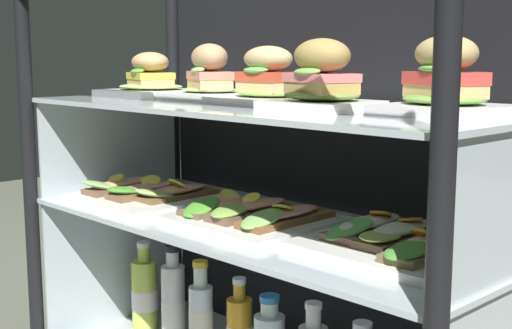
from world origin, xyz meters
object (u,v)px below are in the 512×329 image
plated_roll_sandwich_mid_right (445,84)px  open_sandwich_tray_far_right (253,215)px  juice_bottle_back_left (145,294)px  plated_roll_sandwich_mid_left (150,81)px  open_sandwich_tray_center (146,193)px  plated_roll_sandwich_center (209,78)px  open_sandwich_tray_right_of_center (395,241)px  juice_bottle_back_center (173,304)px  juice_bottle_front_middle (201,317)px  plated_roll_sandwich_far_left (268,82)px  plated_roll_sandwich_right_of_center (321,82)px

plated_roll_sandwich_mid_right → open_sandwich_tray_far_right: bearing=-169.5°
juice_bottle_back_left → plated_roll_sandwich_mid_left: bearing=-3.4°
plated_roll_sandwich_mid_right → open_sandwich_tray_center: size_ratio=0.63×
plated_roll_sandwich_mid_left → juice_bottle_back_left: plated_roll_sandwich_mid_left is taller
plated_roll_sandwich_mid_left → plated_roll_sandwich_center: (0.19, 0.03, 0.01)m
juice_bottle_back_left → open_sandwich_tray_right_of_center: bearing=-0.2°
juice_bottle_back_center → juice_bottle_front_middle: juice_bottle_back_center is taller
open_sandwich_tray_right_of_center → juice_bottle_back_center: size_ratio=1.23×
plated_roll_sandwich_mid_left → plated_roll_sandwich_far_left: plated_roll_sandwich_far_left is taller
plated_roll_sandwich_center → open_sandwich_tray_center: plated_roll_sandwich_center is taller
plated_roll_sandwich_mid_left → open_sandwich_tray_far_right: plated_roll_sandwich_mid_left is taller
plated_roll_sandwich_mid_left → juice_bottle_front_middle: size_ratio=0.88×
plated_roll_sandwich_center → juice_bottle_front_middle: 0.56m
plated_roll_sandwich_right_of_center → open_sandwich_tray_right_of_center: 0.31m
juice_bottle_back_left → juice_bottle_front_middle: (0.24, -0.01, 0.00)m
open_sandwich_tray_center → juice_bottle_back_left: (-0.10, 0.06, -0.29)m
open_sandwich_tray_right_of_center → juice_bottle_back_left: bearing=179.8°
plated_roll_sandwich_right_of_center → juice_bottle_back_center: plated_roll_sandwich_right_of_center is taller
open_sandwich_tray_center → juice_bottle_front_middle: bearing=21.1°
plated_roll_sandwich_center → open_sandwich_tray_far_right: bearing=-17.4°
plated_roll_sandwich_right_of_center → open_sandwich_tray_right_of_center: (0.14, 0.04, -0.28)m
plated_roll_sandwich_mid_left → plated_roll_sandwich_right_of_center: bearing=-4.3°
open_sandwich_tray_far_right → juice_bottle_back_left: size_ratio=1.31×
juice_bottle_front_middle → open_sandwich_tray_right_of_center: bearing=0.5°
plated_roll_sandwich_right_of_center → plated_roll_sandwich_mid_right: (0.20, 0.08, 0.00)m
juice_bottle_back_center → juice_bottle_front_middle: bearing=-4.5°
plated_roll_sandwich_center → plated_roll_sandwich_right_of_center: (0.40, -0.07, 0.00)m
juice_bottle_back_center → plated_roll_sandwich_mid_right: bearing=2.5°
open_sandwich_tray_center → juice_bottle_front_middle: (0.13, 0.05, -0.28)m
open_sandwich_tray_right_of_center → juice_bottle_back_center: (-0.65, 0.00, -0.29)m
plated_roll_sandwich_right_of_center → plated_roll_sandwich_center: bearing=169.5°
plated_roll_sandwich_mid_left → open_sandwich_tray_right_of_center: bearing=0.0°
plated_roll_sandwich_center → juice_bottle_front_middle: size_ratio=0.79×
plated_roll_sandwich_far_left → juice_bottle_back_left: size_ratio=0.84×
plated_roll_sandwich_center → juice_bottle_back_left: bearing=-173.5°
plated_roll_sandwich_far_left → open_sandwich_tray_center: 0.43m
open_sandwich_tray_far_right → open_sandwich_tray_right_of_center: size_ratio=1.00×
plated_roll_sandwich_right_of_center → open_sandwich_tray_far_right: (-0.19, 0.01, -0.28)m
plated_roll_sandwich_mid_left → plated_roll_sandwich_right_of_center: (0.58, -0.04, 0.01)m
open_sandwich_tray_center → juice_bottle_back_center: open_sandwich_tray_center is taller
plated_roll_sandwich_mid_left → open_sandwich_tray_center: size_ratio=0.68×
plated_roll_sandwich_center → plated_roll_sandwich_far_left: size_ratio=0.95×
plated_roll_sandwich_mid_left → juice_bottle_back_center: 0.55m
plated_roll_sandwich_far_left → open_sandwich_tray_far_right: 0.28m
juice_bottle_front_middle → plated_roll_sandwich_right_of_center: bearing=-5.6°
plated_roll_sandwich_mid_left → juice_bottle_back_left: (-0.05, 0.00, -0.55)m
plated_roll_sandwich_mid_left → juice_bottle_back_center: bearing=3.9°
plated_roll_sandwich_center → plated_roll_sandwich_mid_left: bearing=-170.8°
plated_roll_sandwich_center → open_sandwich_tray_center: size_ratio=0.61×
plated_roll_sandwich_mid_right → juice_bottle_back_center: bearing=-177.5°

